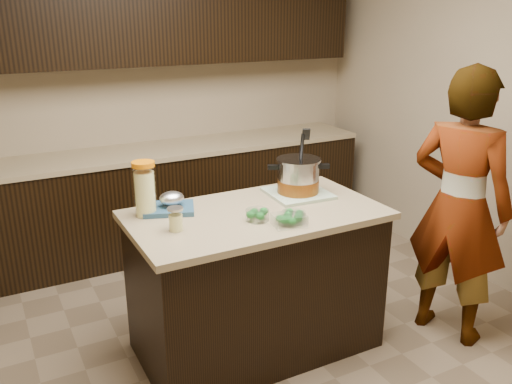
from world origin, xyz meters
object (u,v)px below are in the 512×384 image
Objects in this scene: island at (256,281)px; stock_pot at (298,178)px; person at (459,207)px; lemonade_pitcher at (145,191)px.

stock_pot is (0.37, 0.14, 0.56)m from island.
stock_pot reaches higher than island.
stock_pot is at bearing 20.62° from island.
person is at bearing -19.78° from island.
island is 1.32m from person.
person is (0.81, -0.56, -0.15)m from stock_pot.
lemonade_pitcher is (-0.95, 0.10, 0.03)m from stock_pot.
stock_pot is 0.23× the size of person.
island is at bearing -135.48° from stock_pot.
lemonade_pitcher is 0.18× the size of person.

